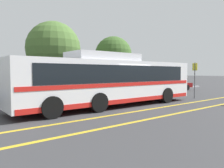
{
  "coord_description": "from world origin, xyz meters",
  "views": [
    {
      "loc": [
        -8.95,
        -9.97,
        2.04
      ],
      "look_at": [
        -0.76,
        0.17,
        1.33
      ],
      "focal_mm": 35.0,
      "sensor_mm": 36.0,
      "label": 1
    }
  ],
  "objects_px": {
    "parked_car_3": "(139,86)",
    "parked_car_4": "(172,85)",
    "parked_car_2": "(76,90)",
    "bus_stop_sign": "(195,76)",
    "transit_bus": "(112,80)",
    "tree_1": "(113,55)",
    "tree_0": "(53,49)"
  },
  "relations": [
    {
      "from": "parked_car_3",
      "to": "parked_car_4",
      "type": "relative_size",
      "value": 0.94
    },
    {
      "from": "parked_car_4",
      "to": "bus_stop_sign",
      "type": "bearing_deg",
      "value": -37.05
    },
    {
      "from": "transit_bus",
      "to": "parked_car_3",
      "type": "relative_size",
      "value": 2.61
    },
    {
      "from": "parked_car_4",
      "to": "bus_stop_sign",
      "type": "distance_m",
      "value": 7.79
    },
    {
      "from": "tree_1",
      "to": "transit_bus",
      "type": "bearing_deg",
      "value": -129.88
    },
    {
      "from": "bus_stop_sign",
      "to": "tree_1",
      "type": "height_order",
      "value": "tree_1"
    },
    {
      "from": "parked_car_4",
      "to": "tree_1",
      "type": "xyz_separation_m",
      "value": [
        -6.31,
        2.68,
        3.14
      ]
    },
    {
      "from": "parked_car_4",
      "to": "parked_car_3",
      "type": "bearing_deg",
      "value": -83.62
    },
    {
      "from": "parked_car_3",
      "to": "tree_0",
      "type": "height_order",
      "value": "tree_0"
    },
    {
      "from": "parked_car_2",
      "to": "bus_stop_sign",
      "type": "height_order",
      "value": "bus_stop_sign"
    },
    {
      "from": "parked_car_2",
      "to": "parked_car_3",
      "type": "bearing_deg",
      "value": 92.98
    },
    {
      "from": "bus_stop_sign",
      "to": "tree_1",
      "type": "distance_m",
      "value": 8.74
    },
    {
      "from": "tree_0",
      "to": "bus_stop_sign",
      "type": "bearing_deg",
      "value": -51.34
    },
    {
      "from": "parked_car_2",
      "to": "tree_0",
      "type": "distance_m",
      "value": 4.78
    },
    {
      "from": "transit_bus",
      "to": "parked_car_2",
      "type": "relative_size",
      "value": 2.65
    },
    {
      "from": "tree_0",
      "to": "transit_bus",
      "type": "bearing_deg",
      "value": -89.39
    },
    {
      "from": "transit_bus",
      "to": "tree_0",
      "type": "xyz_separation_m",
      "value": [
        -0.09,
        8.01,
        2.53
      ]
    },
    {
      "from": "parked_car_2",
      "to": "tree_1",
      "type": "relative_size",
      "value": 0.81
    },
    {
      "from": "parked_car_4",
      "to": "tree_0",
      "type": "xyz_separation_m",
      "value": [
        -12.48,
        3.42,
        3.44
      ]
    },
    {
      "from": "parked_car_4",
      "to": "tree_0",
      "type": "distance_m",
      "value": 13.38
    },
    {
      "from": "parked_car_3",
      "to": "parked_car_4",
      "type": "height_order",
      "value": "parked_car_3"
    },
    {
      "from": "transit_bus",
      "to": "bus_stop_sign",
      "type": "relative_size",
      "value": 4.42
    },
    {
      "from": "parked_car_2",
      "to": "tree_0",
      "type": "height_order",
      "value": "tree_0"
    },
    {
      "from": "bus_stop_sign",
      "to": "tree_0",
      "type": "xyz_separation_m",
      "value": [
        -7.32,
        9.16,
        2.35
      ]
    },
    {
      "from": "parked_car_2",
      "to": "tree_0",
      "type": "relative_size",
      "value": 0.72
    },
    {
      "from": "parked_car_3",
      "to": "parked_car_4",
      "type": "bearing_deg",
      "value": -88.61
    },
    {
      "from": "parked_car_2",
      "to": "parked_car_4",
      "type": "bearing_deg",
      "value": 94.53
    },
    {
      "from": "transit_bus",
      "to": "parked_car_3",
      "type": "bearing_deg",
      "value": 123.33
    },
    {
      "from": "bus_stop_sign",
      "to": "tree_1",
      "type": "relative_size",
      "value": 0.49
    },
    {
      "from": "parked_car_4",
      "to": "bus_stop_sign",
      "type": "height_order",
      "value": "bus_stop_sign"
    },
    {
      "from": "tree_1",
      "to": "tree_0",
      "type": "bearing_deg",
      "value": 173.2
    },
    {
      "from": "transit_bus",
      "to": "bus_stop_sign",
      "type": "xyz_separation_m",
      "value": [
        7.24,
        -1.14,
        0.18
      ]
    }
  ]
}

